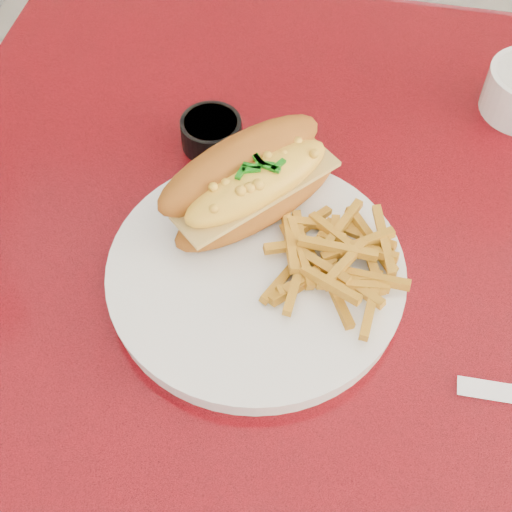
% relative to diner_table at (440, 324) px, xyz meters
% --- Properties ---
extents(ground, '(8.00, 8.00, 0.00)m').
position_rel_diner_table_xyz_m(ground, '(0.00, 0.00, -0.61)').
color(ground, beige).
rests_on(ground, ground).
extents(diner_table, '(1.23, 0.83, 0.77)m').
position_rel_diner_table_xyz_m(diner_table, '(0.00, 0.00, 0.00)').
color(diner_table, red).
rests_on(diner_table, ground).
extents(booth_bench_far, '(1.20, 0.51, 0.90)m').
position_rel_diner_table_xyz_m(booth_bench_far, '(0.00, 0.81, -0.32)').
color(booth_bench_far, maroon).
rests_on(booth_bench_far, ground).
extents(dinner_plate, '(0.30, 0.30, 0.02)m').
position_rel_diner_table_xyz_m(dinner_plate, '(-0.20, -0.09, 0.17)').
color(dinner_plate, white).
rests_on(dinner_plate, diner_table).
extents(mac_hoagie, '(0.19, 0.20, 0.08)m').
position_rel_diner_table_xyz_m(mac_hoagie, '(-0.22, -0.01, 0.22)').
color(mac_hoagie, '#A85D1B').
rests_on(mac_hoagie, dinner_plate).
extents(fries_pile, '(0.12, 0.11, 0.03)m').
position_rel_diner_table_xyz_m(fries_pile, '(-0.14, -0.07, 0.20)').
color(fries_pile, gold).
rests_on(fries_pile, dinner_plate).
extents(fork, '(0.08, 0.15, 0.00)m').
position_rel_diner_table_xyz_m(fork, '(-0.15, -0.05, 0.18)').
color(fork, silver).
rests_on(fork, dinner_plate).
extents(sauce_cup_left, '(0.07, 0.07, 0.03)m').
position_rel_diner_table_xyz_m(sauce_cup_left, '(-0.29, 0.08, 0.18)').
color(sauce_cup_left, black).
rests_on(sauce_cup_left, diner_table).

